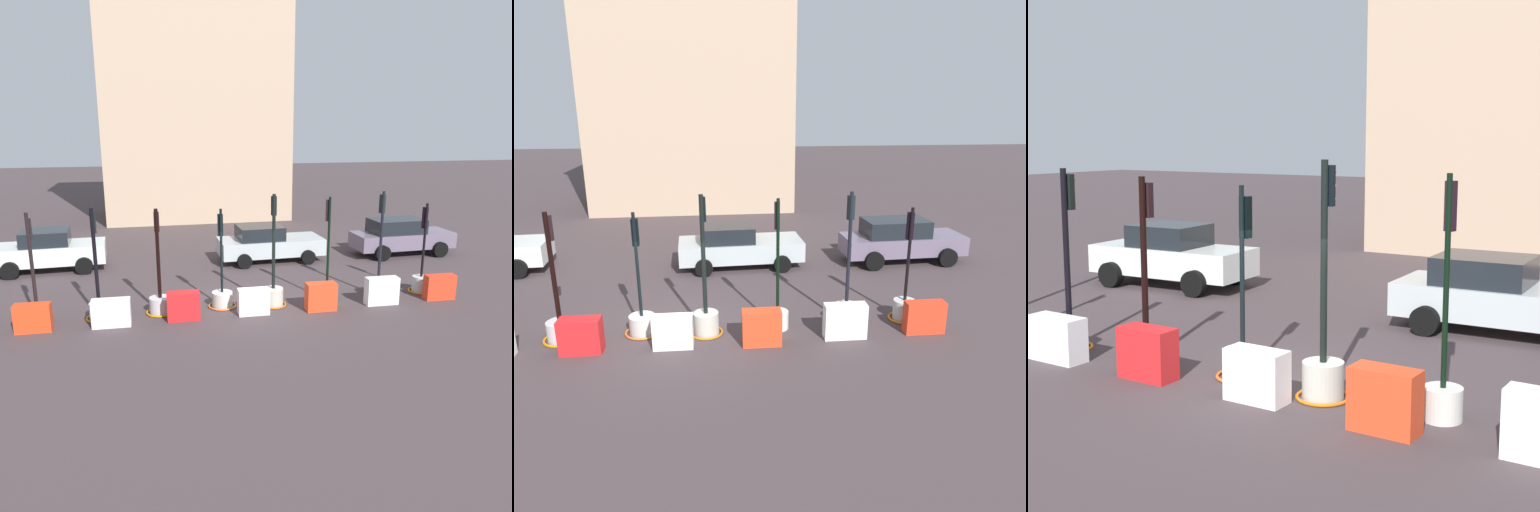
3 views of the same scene
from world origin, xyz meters
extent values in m
plane|color=#413638|center=(0.00, 0.00, 0.00)|extent=(120.00, 120.00, 0.00)
cylinder|color=silver|center=(-4.72, -0.19, 0.25)|extent=(0.62, 0.62, 0.50)
cylinder|color=black|center=(-4.72, -0.19, 1.97)|extent=(0.11, 0.11, 2.94)
cube|color=black|center=(-4.71, -0.07, 2.99)|extent=(0.17, 0.14, 0.67)
sphere|color=red|center=(-4.70, 0.01, 3.22)|extent=(0.10, 0.10, 0.10)
sphere|color=orange|center=(-4.70, 0.01, 2.99)|extent=(0.10, 0.10, 0.10)
sphere|color=green|center=(-4.70, 0.01, 2.77)|extent=(0.10, 0.10, 0.10)
torus|color=orange|center=(-4.72, -0.19, 0.03)|extent=(0.85, 0.85, 0.06)
cylinder|color=beige|center=(-2.87, -0.11, 0.26)|extent=(0.69, 0.69, 0.52)
cylinder|color=black|center=(-2.87, -0.11, 1.93)|extent=(0.11, 0.11, 2.82)
cube|color=black|center=(-2.86, 0.02, 2.91)|extent=(0.16, 0.15, 0.61)
sphere|color=red|center=(-2.85, 0.11, 3.12)|extent=(0.10, 0.10, 0.10)
sphere|color=orange|center=(-2.85, 0.11, 2.91)|extent=(0.10, 0.10, 0.10)
sphere|color=green|center=(-2.85, 0.11, 2.71)|extent=(0.10, 0.10, 0.10)
torus|color=orange|center=(-2.87, -0.11, 0.03)|extent=(0.93, 0.93, 0.06)
cylinder|color=beige|center=(-0.87, 0.05, 0.25)|extent=(0.67, 0.67, 0.50)
cylinder|color=black|center=(-0.87, 0.05, 1.87)|extent=(0.08, 0.08, 2.74)
cube|color=black|center=(-0.88, 0.16, 2.70)|extent=(0.17, 0.16, 0.69)
sphere|color=red|center=(-0.88, 0.26, 2.93)|extent=(0.10, 0.10, 0.10)
sphere|color=orange|center=(-0.88, 0.26, 2.70)|extent=(0.10, 0.10, 0.10)
sphere|color=green|center=(-0.88, 0.26, 2.47)|extent=(0.10, 0.10, 0.10)
torus|color=orange|center=(-0.87, 0.05, 0.03)|extent=(0.93, 0.93, 0.06)
cylinder|color=#B8B8AA|center=(0.79, -0.19, 0.29)|extent=(0.66, 0.66, 0.59)
cylinder|color=black|center=(0.79, -0.19, 2.14)|extent=(0.11, 0.11, 3.10)
cube|color=black|center=(0.82, -0.07, 3.29)|extent=(0.17, 0.16, 0.62)
sphere|color=red|center=(0.83, 0.01, 3.50)|extent=(0.09, 0.09, 0.09)
sphere|color=orange|center=(0.83, 0.01, 3.29)|extent=(0.09, 0.09, 0.09)
sphere|color=green|center=(0.83, 0.01, 3.09)|extent=(0.09, 0.09, 0.09)
torus|color=orange|center=(0.79, -0.19, 0.03)|extent=(0.86, 0.86, 0.06)
cylinder|color=silver|center=(2.69, -0.09, 0.24)|extent=(0.58, 0.58, 0.48)
cylinder|color=black|center=(2.69, -0.09, 2.01)|extent=(0.08, 0.08, 3.04)
cube|color=black|center=(2.68, 0.01, 3.07)|extent=(0.15, 0.14, 0.70)
sphere|color=red|center=(2.67, 0.08, 3.30)|extent=(0.09, 0.09, 0.09)
sphere|color=orange|center=(2.67, 0.08, 3.07)|extent=(0.09, 0.09, 0.09)
sphere|color=green|center=(2.67, 0.08, 2.83)|extent=(0.09, 0.09, 0.09)
cube|color=silver|center=(-4.32, -0.87, 0.41)|extent=(1.13, 0.50, 0.81)
cube|color=red|center=(-2.20, -0.83, 0.44)|extent=(1.00, 0.49, 0.88)
cube|color=white|center=(-0.01, -0.83, 0.41)|extent=(0.99, 0.47, 0.82)
cube|color=red|center=(2.17, -0.95, 0.45)|extent=(0.98, 0.48, 0.90)
cube|color=silver|center=(-7.10, 5.78, 0.71)|extent=(4.48, 2.02, 0.75)
cube|color=black|center=(-7.19, 5.77, 1.38)|extent=(1.92, 1.67, 0.59)
cylinder|color=black|center=(-8.41, 4.76, 0.34)|extent=(0.69, 0.31, 0.68)
cylinder|color=black|center=(-8.50, 6.66, 0.34)|extent=(0.69, 0.31, 0.68)
cylinder|color=black|center=(-5.69, 4.89, 0.34)|extent=(0.69, 0.31, 0.68)
cylinder|color=black|center=(-5.78, 6.80, 0.34)|extent=(0.69, 0.31, 0.68)
cube|color=#B1BCBD|center=(2.07, 5.33, 0.65)|extent=(4.56, 1.98, 0.69)
cube|color=black|center=(1.58, 5.31, 1.29)|extent=(1.96, 1.67, 0.58)
cylinder|color=black|center=(0.64, 6.26, 0.30)|extent=(0.62, 0.30, 0.61)
cylinder|color=black|center=(0.71, 4.31, 0.30)|extent=(0.62, 0.30, 0.61)
camera|label=1|loc=(-3.13, -15.38, 5.79)|focal=35.29mm
camera|label=2|loc=(1.02, -11.77, 5.71)|focal=33.76mm
camera|label=3|loc=(6.31, -10.36, 4.03)|focal=54.52mm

